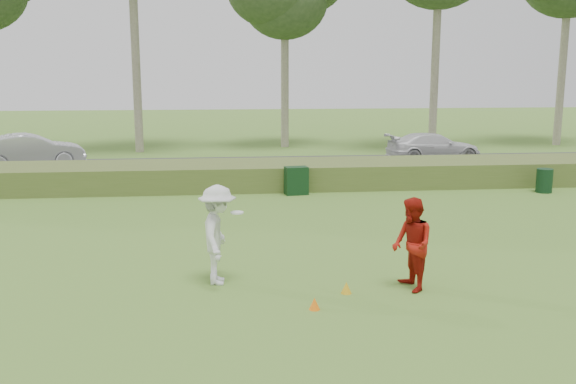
{
  "coord_description": "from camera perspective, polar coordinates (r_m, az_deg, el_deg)",
  "views": [
    {
      "loc": [
        -1.69,
        -11.89,
        4.36
      ],
      "look_at": [
        0.0,
        4.0,
        1.3
      ],
      "focal_mm": 40.0,
      "sensor_mm": 36.0,
      "label": 1
    }
  ],
  "objects": [
    {
      "name": "player_red",
      "position": [
        13.01,
        10.97,
        -4.61
      ],
      "size": [
        0.83,
        1.0,
        1.88
      ],
      "primitive_type": "imported",
      "rotation": [
        0.0,
        0.0,
        -1.44
      ],
      "color": "#9E160D",
      "rests_on": "ground"
    },
    {
      "name": "trash_bin",
      "position": [
        24.83,
        21.83,
        0.95
      ],
      "size": [
        0.64,
        0.64,
        0.86
      ],
      "primitive_type": "cylinder",
      "rotation": [
        0.0,
        0.0,
        -0.11
      ],
      "color": "black",
      "rests_on": "ground"
    },
    {
      "name": "utility_cabinet",
      "position": [
        22.66,
        0.74,
        1.02
      ],
      "size": [
        0.85,
        0.6,
        0.99
      ],
      "primitive_type": "cube",
      "rotation": [
        0.0,
        0.0,
        0.14
      ],
      "color": "black",
      "rests_on": "ground"
    },
    {
      "name": "cone_yellow",
      "position": [
        12.87,
        5.21,
        -8.47
      ],
      "size": [
        0.21,
        0.21,
        0.23
      ],
      "primitive_type": "cone",
      "color": "gold",
      "rests_on": "ground"
    },
    {
      "name": "park_road",
      "position": [
        29.27,
        -2.69,
        2.32
      ],
      "size": [
        80.0,
        6.0,
        0.06
      ],
      "primitive_type": "cube",
      "color": "#2D2D2D",
      "rests_on": "ground"
    },
    {
      "name": "cone_orange",
      "position": [
        12.01,
        2.37,
        -9.89
      ],
      "size": [
        0.21,
        0.21,
        0.23
      ],
      "primitive_type": "cone",
      "color": "orange",
      "rests_on": "ground"
    },
    {
      "name": "reed_strip",
      "position": [
        24.27,
        -2.0,
        1.56
      ],
      "size": [
        80.0,
        3.0,
        0.9
      ],
      "primitive_type": "cube",
      "color": "#485E25",
      "rests_on": "ground"
    },
    {
      "name": "car_mid",
      "position": [
        30.75,
        -21.88,
        3.43
      ],
      "size": [
        4.82,
        3.01,
        1.5
      ],
      "primitive_type": "imported",
      "rotation": [
        0.0,
        0.0,
        1.91
      ],
      "color": "silver",
      "rests_on": "park_road"
    },
    {
      "name": "car_right",
      "position": [
        31.58,
        12.81,
        3.94
      ],
      "size": [
        4.61,
        2.09,
        1.31
      ],
      "primitive_type": "imported",
      "rotation": [
        0.0,
        0.0,
        1.63
      ],
      "color": "silver",
      "rests_on": "park_road"
    },
    {
      "name": "player_white",
      "position": [
        13.24,
        -6.26,
        -3.8
      ],
      "size": [
        0.97,
        1.38,
        2.06
      ],
      "rotation": [
        0.0,
        0.0,
        1.5
      ],
      "color": "silver",
      "rests_on": "ground"
    },
    {
      "name": "ground",
      "position": [
        12.78,
        1.92,
        -9.12
      ],
      "size": [
        120.0,
        120.0,
        0.0
      ],
      "primitive_type": "plane",
      "color": "#447125",
      "rests_on": "ground"
    }
  ]
}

